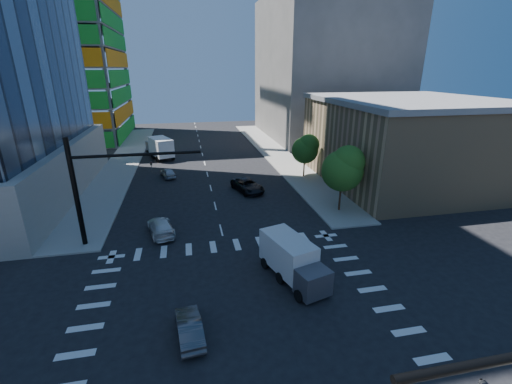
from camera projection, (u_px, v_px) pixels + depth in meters
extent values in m
plane|color=black|center=(243.00, 318.00, 20.38)|extent=(160.00, 160.00, 0.00)
cube|color=silver|center=(243.00, 318.00, 20.38)|extent=(20.00, 20.00, 0.01)
cube|color=gray|center=(275.00, 153.00, 59.56)|extent=(5.00, 60.00, 0.15)
cube|color=gray|center=(125.00, 161.00, 54.81)|extent=(5.00, 60.00, 0.15)
cube|color=green|center=(112.00, 11.00, 66.29)|extent=(0.12, 24.00, 49.00)
cube|color=tan|center=(407.00, 143.00, 43.68)|extent=(20.00, 22.00, 10.00)
cube|color=slate|center=(413.00, 100.00, 41.87)|extent=(20.50, 22.50, 0.60)
cube|color=#635F59|center=(326.00, 68.00, 71.38)|extent=(24.00, 30.00, 28.00)
cylinder|color=black|center=(76.00, 193.00, 27.20)|extent=(0.40, 0.40, 9.00)
cylinder|color=black|center=(137.00, 155.00, 27.16)|extent=(10.00, 0.24, 0.24)
imported|color=black|center=(151.00, 167.00, 27.73)|extent=(0.16, 0.20, 1.00)
cylinder|color=#382316|center=(340.00, 199.00, 35.21)|extent=(0.20, 0.20, 2.27)
sphere|color=#144A13|center=(342.00, 171.00, 34.15)|extent=(4.16, 4.16, 4.16)
sphere|color=#467E2A|center=(348.00, 162.00, 33.62)|extent=(3.25, 3.25, 3.25)
cylinder|color=#382316|center=(304.00, 169.00, 46.37)|extent=(0.20, 0.20, 1.92)
sphere|color=#144A13|center=(305.00, 150.00, 45.48)|extent=(3.52, 3.52, 3.52)
sphere|color=#467E2A|center=(309.00, 145.00, 45.00)|extent=(2.75, 2.75, 2.75)
imported|color=black|center=(248.00, 185.00, 41.11)|extent=(3.87, 5.79, 1.48)
imported|color=silver|center=(161.00, 227.00, 30.54)|extent=(2.95, 5.05, 1.37)
imported|color=#AEB0B6|center=(168.00, 173.00, 46.45)|extent=(2.50, 3.99, 1.27)
imported|color=#48484D|center=(189.00, 327.00, 18.76)|extent=(1.69, 3.84, 1.23)
cube|color=silver|center=(295.00, 259.00, 23.42)|extent=(3.34, 4.93, 2.34)
cube|color=#45464E|center=(295.00, 266.00, 23.62)|extent=(2.44, 2.14, 1.71)
cube|color=white|center=(159.00, 146.00, 56.26)|extent=(4.35, 5.92, 2.78)
cube|color=#45464E|center=(159.00, 150.00, 56.50)|extent=(2.99, 2.69, 2.03)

